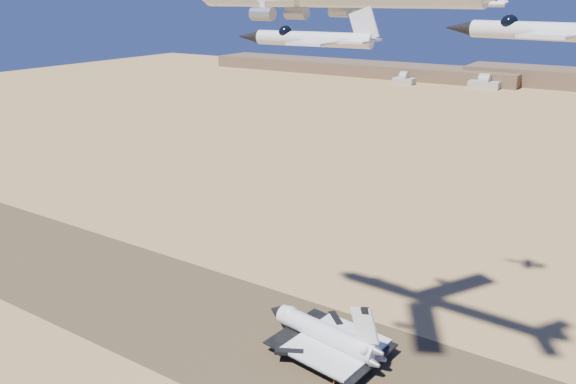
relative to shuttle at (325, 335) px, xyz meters
The scene contains 10 objects.
ground 21.83m from the shuttle, 165.75° to the right, with size 1200.00×1200.00×0.00m, color tan.
runway 21.82m from the shuttle, 165.75° to the right, with size 600.00×50.00×0.06m, color brown.
hangars 480.70m from the shuttle, 100.14° to the left, with size 200.50×29.50×30.00m.
shuttle is the anchor object (origin of this frame).
crew_a 14.90m from the shuttle, 51.98° to the right, with size 0.65×0.42×1.77m, color orange.
crew_b 10.91m from the shuttle, 54.58° to the right, with size 0.76×0.44×1.56m, color orange.
crew_c 11.90m from the shuttle, 53.69° to the right, with size 1.08×0.55×1.85m, color orange.
chase_jet_a 104.60m from the shuttle, 63.67° to the right, with size 15.64×8.41×3.89m.
chase_jet_b 115.63m from the shuttle, 51.09° to the right, with size 14.38×8.12×3.61m.
chase_jet_c 90.57m from the shuttle, 56.78° to the left, with size 14.41×7.92×3.60m.
Camera 1 is at (79.96, -105.52, 87.73)m, focal length 35.00 mm.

